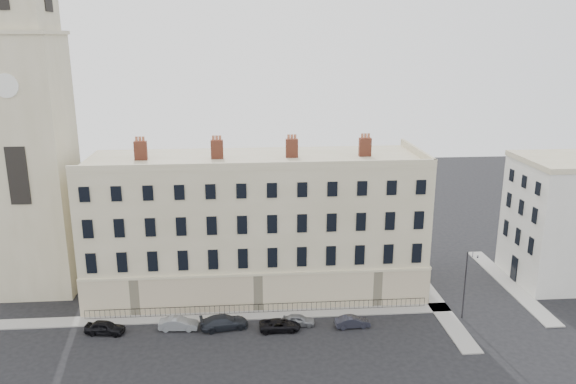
% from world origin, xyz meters
% --- Properties ---
extents(ground, '(160.00, 160.00, 0.00)m').
position_xyz_m(ground, '(0.00, 0.00, 0.00)').
color(ground, black).
rests_on(ground, ground).
extents(terrace, '(36.22, 12.22, 17.00)m').
position_xyz_m(terrace, '(-5.97, 11.97, 7.50)').
color(terrace, '#B9AF8A').
rests_on(terrace, ground).
extents(church_tower, '(8.00, 8.13, 44.00)m').
position_xyz_m(church_tower, '(-30.00, 14.00, 18.66)').
color(church_tower, '#B9AF8A').
rests_on(church_tower, ground).
extents(adjacent_building, '(10.00, 10.00, 14.00)m').
position_xyz_m(adjacent_building, '(29.00, 11.00, 7.00)').
color(adjacent_building, silver).
rests_on(adjacent_building, ground).
extents(pavement_terrace, '(48.00, 2.00, 0.12)m').
position_xyz_m(pavement_terrace, '(-10.00, 5.00, 0.06)').
color(pavement_terrace, gray).
rests_on(pavement_terrace, ground).
extents(pavement_east_return, '(2.00, 24.00, 0.12)m').
position_xyz_m(pavement_east_return, '(13.00, 8.00, 0.06)').
color(pavement_east_return, gray).
rests_on(pavement_east_return, ground).
extents(pavement_adjacent, '(2.00, 20.00, 0.12)m').
position_xyz_m(pavement_adjacent, '(23.00, 10.00, 0.06)').
color(pavement_adjacent, gray).
rests_on(pavement_adjacent, ground).
extents(railings, '(35.00, 0.04, 0.96)m').
position_xyz_m(railings, '(-6.00, 5.40, 0.55)').
color(railings, black).
rests_on(railings, ground).
extents(car_a, '(3.99, 2.11, 1.29)m').
position_xyz_m(car_a, '(-20.84, 2.53, 0.65)').
color(car_a, black).
rests_on(car_a, ground).
extents(car_b, '(3.86, 1.58, 1.24)m').
position_xyz_m(car_b, '(-13.88, 2.72, 0.62)').
color(car_b, gray).
rests_on(car_b, ground).
extents(car_c, '(4.93, 2.68, 1.36)m').
position_xyz_m(car_c, '(-9.46, 2.57, 0.68)').
color(car_c, black).
rests_on(car_c, ground).
extents(car_d, '(4.04, 1.90, 1.12)m').
position_xyz_m(car_d, '(-4.05, 1.77, 0.56)').
color(car_d, black).
rests_on(car_d, ground).
extents(car_e, '(3.36, 1.76, 1.09)m').
position_xyz_m(car_e, '(-2.12, 2.67, 0.54)').
color(car_e, slate).
rests_on(car_e, ground).
extents(car_f, '(3.52, 1.42, 1.14)m').
position_xyz_m(car_f, '(3.09, 1.81, 0.57)').
color(car_f, '#22232D').
rests_on(car_f, ground).
extents(streetlamp, '(0.77, 1.46, 7.23)m').
position_xyz_m(streetlamp, '(14.61, 2.66, 4.01)').
color(streetlamp, '#2E2D32').
rests_on(streetlamp, ground).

